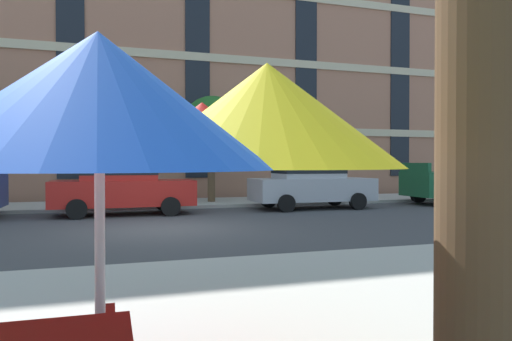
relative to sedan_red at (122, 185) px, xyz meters
The scene contains 8 objects.
ground_plane 3.91m from the sedan_red, 77.24° to the right, with size 120.00×120.00×0.00m, color #424244.
sidewalk_far 3.33m from the sedan_red, 74.87° to the left, with size 56.00×3.60×0.12m, color #B2ADA3.
apartment_building 13.34m from the sedan_red, 85.75° to the left, with size 42.26×12.08×16.00m.
sedan_red is the anchor object (origin of this frame).
sedan_silver 6.58m from the sedan_red, ahead, with size 4.40×1.98×1.78m.
pickup_green 13.75m from the sedan_red, ahead, with size 5.10×2.12×2.20m.
street_tree_middle 5.03m from the sedan_red, 38.14° to the left, with size 2.54×2.65×4.35m.
patio_umbrella 12.75m from the sedan_red, 92.84° to the right, with size 3.45×3.45×2.20m.
Camera 1 is at (-1.46, -11.89, 1.64)m, focal length 33.15 mm.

